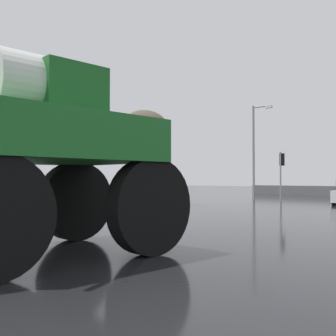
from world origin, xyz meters
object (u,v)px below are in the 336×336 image
oversize_sprayer (44,150)px  traffic_signal_near_left (86,155)px  traffic_signal_far_left (282,165)px  streetlight_far_left (255,147)px  bare_tree_left (144,133)px

oversize_sprayer → traffic_signal_near_left: (-7.03, 6.08, 0.45)m
traffic_signal_far_left → oversize_sprayer: bearing=-74.9°
traffic_signal_near_left → streetlight_far_left: bearing=96.2°
traffic_signal_near_left → streetlight_far_left: 17.25m
oversize_sprayer → bare_tree_left: bearing=41.6°
oversize_sprayer → traffic_signal_near_left: size_ratio=1.50×
streetlight_far_left → traffic_signal_near_left: bearing=-83.8°
traffic_signal_near_left → traffic_signal_far_left: size_ratio=1.04×
bare_tree_left → traffic_signal_near_left: bearing=-65.9°
traffic_signal_near_left → traffic_signal_far_left: 15.36m
oversize_sprayer → traffic_signal_far_left: 22.16m
oversize_sprayer → traffic_signal_far_left: oversize_sprayer is taller
oversize_sprayer → traffic_signal_far_left: size_ratio=1.56×
streetlight_far_left → bare_tree_left: streetlight_far_left is taller
traffic_signal_far_left → streetlight_far_left: (-3.12, 1.77, 1.54)m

